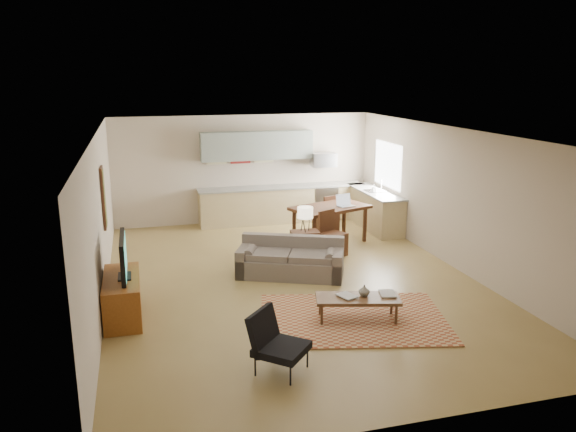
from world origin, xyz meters
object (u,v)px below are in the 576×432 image
object	(u,v)px
coffee_table	(357,309)
armchair	(282,343)
sofa	(291,258)
tv_credenza	(122,297)
console_table	(305,246)
dining_table	(330,225)

from	to	relation	value
coffee_table	armchair	bearing A→B (deg)	-127.35
sofa	tv_credenza	world-z (taller)	sofa
console_table	dining_table	distance (m)	1.42
sofa	coffee_table	distance (m)	2.22
armchair	console_table	size ratio (longest dim) A/B	1.23
armchair	tv_credenza	size ratio (longest dim) A/B	0.56
sofa	coffee_table	world-z (taller)	sofa
console_table	sofa	bearing A→B (deg)	-121.87
coffee_table	tv_credenza	xyz separation A→B (m)	(-3.46, 1.08, 0.13)
sofa	armchair	world-z (taller)	armchair
dining_table	sofa	bearing A→B (deg)	-147.90
armchair	console_table	distance (m)	4.33
console_table	coffee_table	bearing A→B (deg)	-87.70
armchair	dining_table	xyz separation A→B (m)	(2.45, 5.14, 0.03)
armchair	dining_table	bearing A→B (deg)	16.40
coffee_table	console_table	xyz separation A→B (m)	(0.03, 2.87, 0.13)
console_table	tv_credenza	bearing A→B (deg)	-149.90
coffee_table	tv_credenza	bearing A→B (deg)	177.26
console_table	armchair	bearing A→B (deg)	-107.82
sofa	dining_table	bearing A→B (deg)	75.58
sofa	armchair	distance (m)	3.49
coffee_table	armchair	size ratio (longest dim) A/B	1.63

